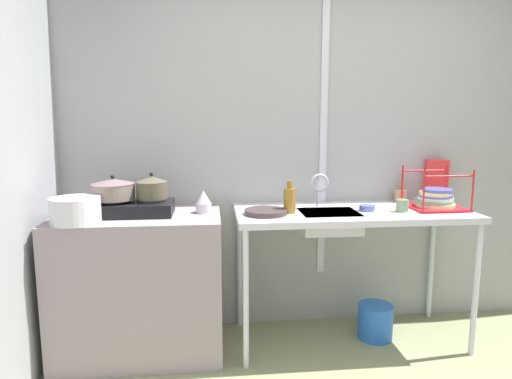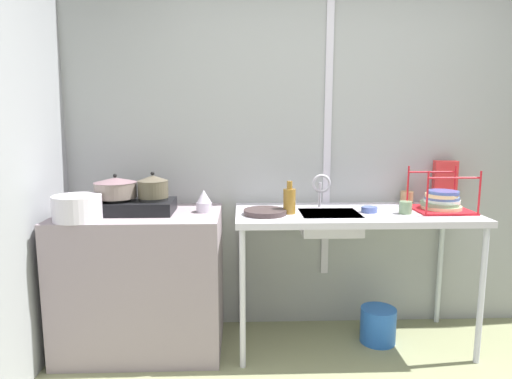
# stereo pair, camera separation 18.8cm
# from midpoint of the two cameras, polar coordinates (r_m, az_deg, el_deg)

# --- Properties ---
(wall_back) EXTENTS (4.49, 0.10, 2.51)m
(wall_back) POSITION_cam_midpoint_polar(r_m,az_deg,el_deg) (3.20, 7.45, 4.87)
(wall_back) COLOR #9A9E9D
(wall_back) RESTS_ON ground
(wall_metal_strip) EXTENTS (0.05, 0.01, 2.01)m
(wall_metal_strip) POSITION_cam_midpoint_polar(r_m,az_deg,el_deg) (3.12, 7.05, 7.09)
(wall_metal_strip) COLOR silver
(counter_concrete) EXTENTS (1.02, 0.64, 0.90)m
(counter_concrete) POSITION_cam_midpoint_polar(r_m,az_deg,el_deg) (2.97, -16.55, -11.66)
(counter_concrete) COLOR gray
(counter_concrete) RESTS_ON ground
(counter_sink) EXTENTS (1.52, 0.64, 0.90)m
(counter_sink) POSITION_cam_midpoint_polar(r_m,az_deg,el_deg) (2.93, 10.53, -3.93)
(counter_sink) COLOR silver
(counter_sink) RESTS_ON ground
(stove) EXTENTS (0.49, 0.30, 0.10)m
(stove) POSITION_cam_midpoint_polar(r_m,az_deg,el_deg) (2.84, -17.49, -2.27)
(stove) COLOR black
(stove) RESTS_ON counter_concrete
(pot_on_left_burner) EXTENTS (0.26, 0.26, 0.15)m
(pot_on_left_burner) POSITION_cam_midpoint_polar(r_m,az_deg,el_deg) (2.85, -19.90, 0.05)
(pot_on_left_burner) COLOR slate
(pot_on_left_burner) RESTS_ON stove
(pot_on_right_burner) EXTENTS (0.19, 0.19, 0.16)m
(pot_on_right_burner) POSITION_cam_midpoint_polar(r_m,az_deg,el_deg) (2.80, -15.28, 0.25)
(pot_on_right_burner) COLOR #4E4836
(pot_on_right_burner) RESTS_ON stove
(pot_beside_stove) EXTENTS (0.28, 0.28, 0.15)m
(pot_beside_stove) POSITION_cam_midpoint_polar(r_m,az_deg,el_deg) (2.73, -24.26, -2.49)
(pot_beside_stove) COLOR silver
(pot_beside_stove) RESTS_ON counter_concrete
(percolator) EXTENTS (0.10, 0.10, 0.14)m
(percolator) POSITION_cam_midpoint_polar(r_m,az_deg,el_deg) (2.80, -8.76, -1.61)
(percolator) COLOR silver
(percolator) RESTS_ON counter_concrete
(sink_basin) EXTENTS (0.37, 0.31, 0.13)m
(sink_basin) POSITION_cam_midpoint_polar(r_m,az_deg,el_deg) (2.84, 7.58, -4.16)
(sink_basin) COLOR silver
(sink_basin) RESTS_ON counter_sink
(faucet) EXTENTS (0.12, 0.07, 0.23)m
(faucet) POSITION_cam_midpoint_polar(r_m,az_deg,el_deg) (2.93, 6.40, 0.56)
(faucet) COLOR silver
(faucet) RESTS_ON counter_sink
(frying_pan) EXTENTS (0.27, 0.27, 0.03)m
(frying_pan) POSITION_cam_midpoint_polar(r_m,az_deg,el_deg) (2.73, -0.70, -2.94)
(frying_pan) COLOR #3D302F
(frying_pan) RESTS_ON counter_sink
(dish_rack) EXTENTS (0.34, 0.33, 0.28)m
(dish_rack) POSITION_cam_midpoint_polar(r_m,az_deg,el_deg) (3.12, 20.67, -1.21)
(dish_rack) COLOR red
(dish_rack) RESTS_ON counter_sink
(cup_by_rack) EXTENTS (0.08, 0.08, 0.08)m
(cup_by_rack) POSITION_cam_midpoint_polar(r_m,az_deg,el_deg) (2.93, 16.74, -2.03)
(cup_by_rack) COLOR gray
(cup_by_rack) RESTS_ON counter_sink
(small_bowl_on_drainboard) EXTENTS (0.10, 0.10, 0.04)m
(small_bowl_on_drainboard) POSITION_cam_midpoint_polar(r_m,az_deg,el_deg) (2.91, 12.46, -2.36)
(small_bowl_on_drainboard) COLOR #4E60A6
(small_bowl_on_drainboard) RESTS_ON counter_sink
(bottle_by_sink) EXTENTS (0.08, 0.08, 0.21)m
(bottle_by_sink) POSITION_cam_midpoint_polar(r_m,az_deg,el_deg) (2.76, 2.45, -1.37)
(bottle_by_sink) COLOR olive
(bottle_by_sink) RESTS_ON counter_sink
(cereal_box) EXTENTS (0.16, 0.09, 0.30)m
(cereal_box) POSITION_cam_midpoint_polar(r_m,az_deg,el_deg) (3.39, 20.90, 1.11)
(cereal_box) COLOR red
(cereal_box) RESTS_ON counter_sink
(utensil_jar) EXTENTS (0.09, 0.09, 0.23)m
(utensil_jar) POSITION_cam_midpoint_polar(r_m,az_deg,el_deg) (3.29, 16.69, -0.75)
(utensil_jar) COLOR #A27C53
(utensil_jar) RESTS_ON counter_sink
(bucket_on_floor) EXTENTS (0.23, 0.23, 0.23)m
(bucket_on_floor) POSITION_cam_midpoint_polar(r_m,az_deg,el_deg) (3.21, 13.56, -16.35)
(bucket_on_floor) COLOR blue
(bucket_on_floor) RESTS_ON ground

